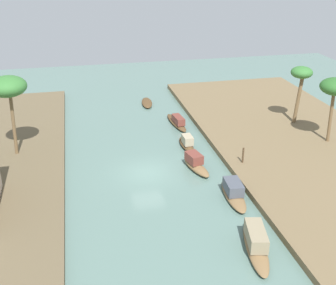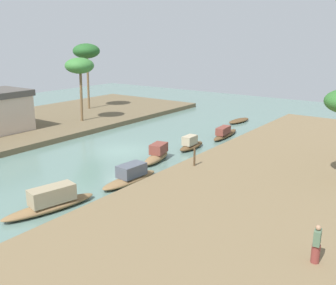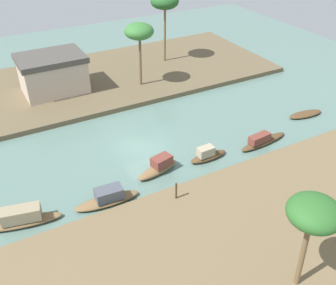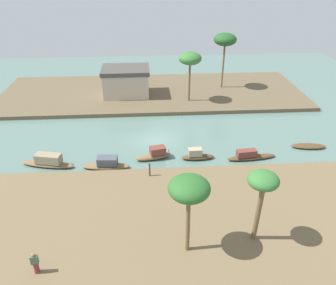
{
  "view_description": "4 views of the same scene",
  "coord_description": "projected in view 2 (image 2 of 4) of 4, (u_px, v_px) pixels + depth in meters",
  "views": [
    {
      "loc": [
        -28.81,
        4.76,
        15.83
      ],
      "look_at": [
        2.76,
        -2.24,
        1.13
      ],
      "focal_mm": 45.43,
      "sensor_mm": 36.0,
      "label": 1
    },
    {
      "loc": [
        -22.23,
        -20.78,
        8.96
      ],
      "look_at": [
        2.02,
        -3.13,
        0.8
      ],
      "focal_mm": 41.27,
      "sensor_mm": 36.0,
      "label": 2
    },
    {
      "loc": [
        -10.79,
        -24.58,
        17.98
      ],
      "look_at": [
        1.63,
        -1.72,
        0.87
      ],
      "focal_mm": 41.41,
      "sensor_mm": 36.0,
      "label": 3
    },
    {
      "loc": [
        -1.0,
        -32.95,
        17.9
      ],
      "look_at": [
        1.08,
        -2.67,
        1.15
      ],
      "focal_mm": 36.79,
      "sensor_mm": 36.0,
      "label": 4
    }
  ],
  "objects": [
    {
      "name": "sampan_upstream_small",
      "position": [
        225.0,
        133.0,
        35.87
      ],
      "size": [
        5.02,
        1.43,
        1.05
      ],
      "rotation": [
        0.0,
        0.0,
        0.1
      ],
      "color": "brown",
      "rests_on": "river_water"
    },
    {
      "name": "sampan_with_tall_canopy",
      "position": [
        157.0,
        154.0,
        29.0
      ],
      "size": [
        3.72,
        1.77,
        1.25
      ],
      "rotation": [
        0.0,
        0.0,
        0.23
      ],
      "color": "brown",
      "rests_on": "river_water"
    },
    {
      "name": "mooring_post",
      "position": [
        194.0,
        157.0,
        26.27
      ],
      "size": [
        0.14,
        0.14,
        1.28
      ],
      "primitive_type": "cylinder",
      "color": "#4C3823",
      "rests_on": "riverbank_left"
    },
    {
      "name": "palm_tree_right_tall",
      "position": [
        79.0,
        66.0,
        39.29
      ],
      "size": [
        2.94,
        2.94,
        6.54
      ],
      "color": "brown",
      "rests_on": "riverbank_right"
    },
    {
      "name": "palm_tree_right_short",
      "position": [
        86.0,
        52.0,
        45.99
      ],
      "size": [
        3.19,
        3.19,
        7.83
      ],
      "color": "brown",
      "rests_on": "riverbank_right"
    },
    {
      "name": "riverbank_left",
      "position": [
        292.0,
        186.0,
        23.5
      ],
      "size": [
        42.66,
        15.35,
        0.49
      ],
      "primitive_type": "cube",
      "color": "brown",
      "rests_on": "ground"
    },
    {
      "name": "sampan_downstream_large",
      "position": [
        191.0,
        144.0,
        32.01
      ],
      "size": [
        3.26,
        1.04,
        1.18
      ],
      "rotation": [
        0.0,
        0.0,
        0.02
      ],
      "color": "brown",
      "rests_on": "river_water"
    },
    {
      "name": "sampan_with_red_awning",
      "position": [
        51.0,
        201.0,
        20.63
      ],
      "size": [
        5.33,
        2.23,
        1.31
      ],
      "rotation": [
        0.0,
        0.0,
        -0.22
      ],
      "color": "brown",
      "rests_on": "river_water"
    },
    {
      "name": "riverbank_right",
      "position": [
        21.0,
        126.0,
        39.36
      ],
      "size": [
        42.66,
        15.35,
        0.49
      ],
      "primitive_type": "cube",
      "color": "brown",
      "rests_on": "ground"
    },
    {
      "name": "sampan_near_left_bank",
      "position": [
        239.0,
        121.0,
        42.26
      ],
      "size": [
        3.66,
        1.49,
        0.37
      ],
      "rotation": [
        0.0,
        0.0,
        -0.1
      ],
      "color": "brown",
      "rests_on": "river_water"
    },
    {
      "name": "sampan_foreground",
      "position": [
        130.0,
        176.0,
        24.59
      ],
      "size": [
        4.55,
        1.49,
        1.2
      ],
      "rotation": [
        0.0,
        0.0,
        -0.07
      ],
      "color": "brown",
      "rests_on": "river_water"
    },
    {
      "name": "river_water",
      "position": [
        122.0,
        151.0,
        31.5
      ],
      "size": [
        70.6,
        70.6,
        0.0
      ],
      "primitive_type": "plane",
      "color": "slate",
      "rests_on": "ground"
    },
    {
      "name": "person_on_near_bank",
      "position": [
        316.0,
        245.0,
        14.87
      ],
      "size": [
        0.49,
        0.37,
        1.59
      ],
      "rotation": [
        0.0,
        0.0,
        0.14
      ],
      "color": "brown",
      "rests_on": "riverbank_left"
    }
  ]
}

